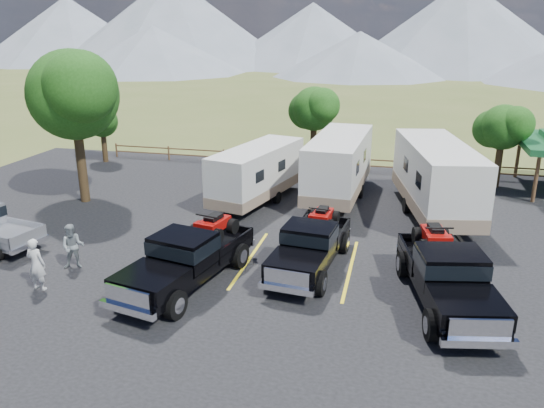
% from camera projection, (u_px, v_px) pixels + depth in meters
% --- Properties ---
extents(ground, '(320.00, 320.00, 0.00)m').
position_uv_depth(ground, '(275.00, 316.00, 17.00)').
color(ground, '#4A5925').
rests_on(ground, ground).
extents(asphalt_lot, '(44.00, 34.00, 0.04)m').
position_uv_depth(asphalt_lot, '(294.00, 275.00, 19.76)').
color(asphalt_lot, black).
rests_on(asphalt_lot, ground).
extents(stall_lines, '(12.12, 5.50, 0.01)m').
position_uv_depth(stall_lines, '(299.00, 264.00, 20.67)').
color(stall_lines, yellow).
rests_on(stall_lines, asphalt_lot).
extents(tree_big_nw, '(5.54, 5.18, 7.84)m').
position_uv_depth(tree_big_nw, '(73.00, 95.00, 26.37)').
color(tree_big_nw, black).
rests_on(tree_big_nw, ground).
extents(tree_ne_a, '(3.11, 2.92, 4.76)m').
position_uv_depth(tree_ne_a, '(503.00, 127.00, 29.52)').
color(tree_ne_a, black).
rests_on(tree_ne_a, ground).
extents(tree_north, '(3.46, 3.24, 5.25)m').
position_uv_depth(tree_north, '(314.00, 109.00, 33.74)').
color(tree_north, black).
rests_on(tree_north, ground).
extents(tree_nw_small, '(2.59, 2.43, 3.85)m').
position_uv_depth(tree_nw_small, '(102.00, 122.00, 35.40)').
color(tree_nw_small, black).
rests_on(tree_nw_small, ground).
extents(rail_fence, '(36.12, 0.12, 1.00)m').
position_uv_depth(rail_fence, '(374.00, 164.00, 33.38)').
color(rail_fence, brown).
rests_on(rail_fence, ground).
extents(mountain_range, '(209.00, 71.00, 20.00)m').
position_uv_depth(mountain_range, '(356.00, 31.00, 113.76)').
color(mountain_range, slate).
rests_on(mountain_range, ground).
extents(rig_left, '(3.37, 6.81, 2.18)m').
position_uv_depth(rig_left, '(188.00, 256.00, 18.80)').
color(rig_left, black).
rests_on(rig_left, asphalt_lot).
extents(rig_center, '(2.58, 6.17, 2.01)m').
position_uv_depth(rig_center, '(311.00, 244.00, 20.09)').
color(rig_center, black).
rests_on(rig_center, asphalt_lot).
extents(rig_right, '(3.40, 6.88, 2.20)m').
position_uv_depth(rig_right, '(447.00, 274.00, 17.44)').
color(rig_right, black).
rests_on(rig_right, asphalt_lot).
extents(trailer_left, '(3.72, 8.42, 2.93)m').
position_uv_depth(trailer_left, '(257.00, 174.00, 27.47)').
color(trailer_left, silver).
rests_on(trailer_left, asphalt_lot).
extents(trailer_center, '(2.90, 9.70, 3.37)m').
position_uv_depth(trailer_center, '(339.00, 166.00, 28.08)').
color(trailer_center, silver).
rests_on(trailer_center, asphalt_lot).
extents(trailer_right, '(4.18, 10.18, 3.52)m').
position_uv_depth(trailer_right, '(436.00, 179.00, 25.40)').
color(trailer_right, silver).
rests_on(trailer_right, asphalt_lot).
extents(person_a, '(0.72, 0.49, 1.91)m').
position_uv_depth(person_a, '(36.00, 264.00, 18.38)').
color(person_a, silver).
rests_on(person_a, asphalt_lot).
extents(person_b, '(1.04, 0.94, 1.76)m').
position_uv_depth(person_b, '(73.00, 246.00, 20.05)').
color(person_b, slate).
rests_on(person_b, asphalt_lot).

